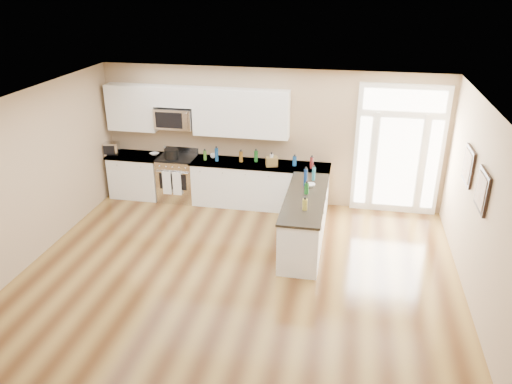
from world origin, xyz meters
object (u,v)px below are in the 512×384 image
(peninsula_cabinet, at_px, (304,222))
(toaster_oven, at_px, (112,148))
(kitchen_range, at_px, (178,178))
(stockpot, at_px, (171,154))

(peninsula_cabinet, height_order, toaster_oven, toaster_oven)
(kitchen_range, xyz_separation_m, toaster_oven, (-1.42, -0.05, 0.59))
(kitchen_range, bearing_deg, toaster_oven, -177.84)
(toaster_oven, bearing_deg, peninsula_cabinet, -29.51)
(stockpot, height_order, toaster_oven, toaster_oven)
(peninsula_cabinet, distance_m, stockpot, 3.28)
(kitchen_range, relative_size, stockpot, 3.81)
(peninsula_cabinet, distance_m, toaster_oven, 4.54)
(kitchen_range, bearing_deg, stockpot, -125.55)
(stockpot, xyz_separation_m, toaster_oven, (-1.35, 0.05, 0.01))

